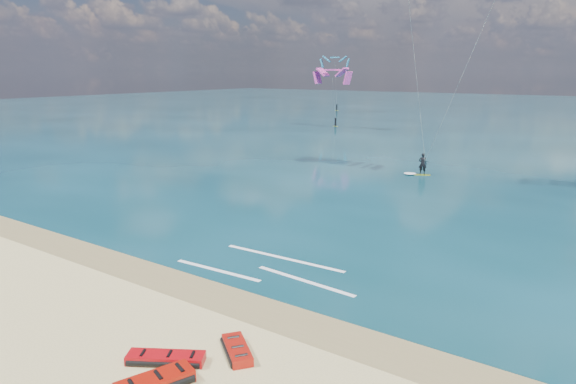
% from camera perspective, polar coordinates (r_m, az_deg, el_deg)
% --- Properties ---
extents(ground, '(320.00, 320.00, 0.00)m').
position_cam_1_polar(ground, '(54.63, 18.40, 2.95)').
color(ground, tan).
rests_on(ground, ground).
extents(wet_sand_strip, '(320.00, 2.40, 0.01)m').
position_cam_1_polar(wet_sand_strip, '(22.89, -9.81, -10.62)').
color(wet_sand_strip, olive).
rests_on(wet_sand_strip, ground).
extents(sea, '(320.00, 200.00, 0.04)m').
position_cam_1_polar(sea, '(117.06, 27.52, 7.36)').
color(sea, '#092D34').
rests_on(sea, ground).
extents(packed_kite_left, '(2.81, 2.22, 0.35)m').
position_cam_1_polar(packed_kite_left, '(17.98, -13.40, -17.93)').
color(packed_kite_left, '#B1090E').
rests_on(packed_kite_left, ground).
extents(packed_kite_mid, '(2.23, 2.04, 0.37)m').
position_cam_1_polar(packed_kite_mid, '(18.04, -5.67, -17.47)').
color(packed_kite_mid, '#A8150B').
rests_on(packed_kite_mid, ground).
extents(kitesurfer_main, '(11.20, 7.56, 19.26)m').
position_cam_1_polar(kitesurfer_main, '(43.42, 16.36, 13.82)').
color(kitesurfer_main, '#AED819').
rests_on(kitesurfer_main, sea).
extents(shoreline_foam, '(9.16, 3.60, 0.01)m').
position_cam_1_polar(shoreline_foam, '(24.73, -1.92, -8.44)').
color(shoreline_foam, white).
rests_on(shoreline_foam, ground).
extents(distant_kites, '(91.05, 33.20, 12.01)m').
position_cam_1_polar(distant_kites, '(90.85, 23.30, 9.73)').
color(distant_kites, red).
rests_on(distant_kites, ground).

